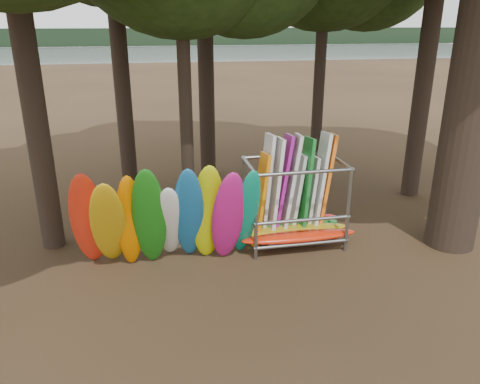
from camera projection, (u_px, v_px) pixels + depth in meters
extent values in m
plane|color=#47331E|center=(274.00, 267.00, 11.18)|extent=(120.00, 120.00, 0.00)
plane|color=gray|center=(162.00, 63.00, 66.41)|extent=(160.00, 160.00, 0.00)
cube|color=black|center=(153.00, 37.00, 111.76)|extent=(160.00, 4.00, 4.00)
cylinder|color=black|center=(117.00, 21.00, 14.25)|extent=(0.52, 0.52, 11.06)
cylinder|color=black|center=(204.00, 2.00, 15.98)|extent=(0.58, 0.58, 12.24)
cylinder|color=black|center=(321.00, 42.00, 15.83)|extent=(0.39, 0.39, 9.73)
cylinder|color=black|center=(183.00, 52.00, 12.09)|extent=(0.36, 0.36, 9.52)
ellipsoid|color=red|center=(88.00, 221.00, 10.48)|extent=(0.87, 1.59, 2.76)
ellipsoid|color=gold|center=(109.00, 225.00, 10.38)|extent=(0.89, 1.90, 2.66)
ellipsoid|color=#D16700|center=(130.00, 222.00, 10.64)|extent=(0.70, 1.03, 2.52)
ellipsoid|color=#176A14|center=(149.00, 218.00, 10.53)|extent=(0.81, 1.37, 2.79)
ellipsoid|color=silver|center=(169.00, 223.00, 10.91)|extent=(0.69, 1.61, 2.36)
ellipsoid|color=#165D96|center=(189.00, 215.00, 10.78)|extent=(0.80, 1.59, 2.77)
ellipsoid|color=#AFBD09|center=(208.00, 213.00, 10.95)|extent=(0.82, 1.01, 2.64)
ellipsoid|color=#AD166B|center=(228.00, 217.00, 10.87)|extent=(0.89, 1.25, 2.58)
ellipsoid|color=#099071|center=(246.00, 213.00, 11.04)|extent=(0.69, 1.42, 2.61)
ellipsoid|color=red|center=(299.00, 236.00, 11.77)|extent=(3.00, 0.55, 0.24)
ellipsoid|color=#A68C16|center=(295.00, 230.00, 12.12)|extent=(2.88, 0.55, 0.24)
ellipsoid|color=#197328|center=(291.00, 225.00, 12.43)|extent=(2.65, 0.55, 0.24)
ellipsoid|color=red|center=(287.00, 220.00, 12.73)|extent=(2.85, 0.55, 0.24)
cube|color=orange|center=(259.00, 201.00, 11.91)|extent=(0.50, 0.80, 2.45)
cube|color=silver|center=(265.00, 189.00, 12.08)|extent=(0.46, 0.83, 2.88)
cube|color=silver|center=(274.00, 193.00, 11.93)|extent=(0.41, 0.80, 2.82)
cube|color=#9F1A88|center=(280.00, 189.00, 12.09)|extent=(0.58, 0.80, 2.86)
cube|color=silver|center=(289.00, 190.00, 11.98)|extent=(0.59, 0.77, 2.90)
cube|color=silver|center=(294.00, 198.00, 12.27)|extent=(0.48, 0.78, 2.33)
cube|color=#19742A|center=(304.00, 191.00, 12.08)|extent=(0.39, 0.81, 2.80)
cube|color=silver|center=(309.00, 198.00, 12.34)|extent=(0.39, 0.76, 2.27)
cube|color=silver|center=(318.00, 188.00, 12.18)|extent=(0.48, 0.80, 2.90)
cube|color=orange|center=(324.00, 187.00, 12.31)|extent=(0.54, 0.77, 2.84)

